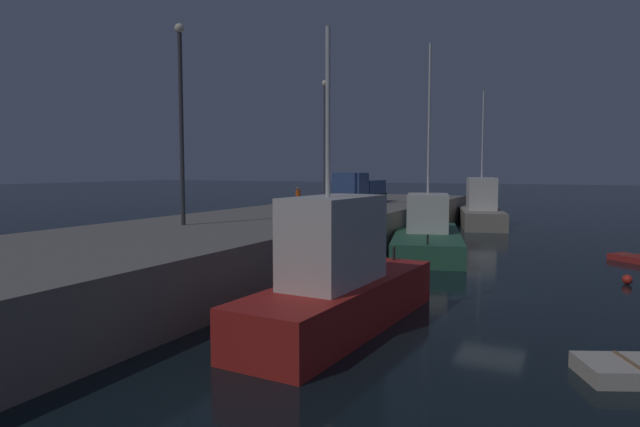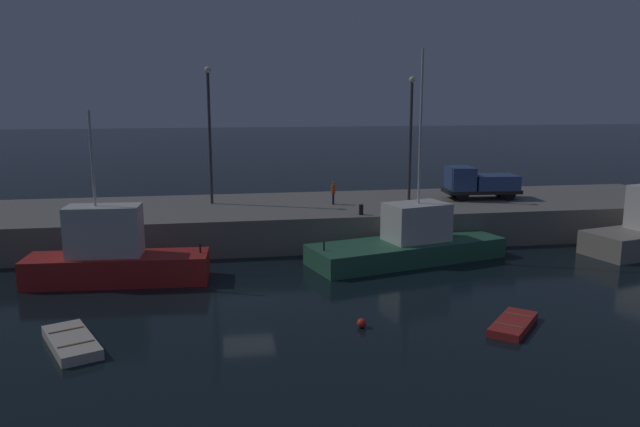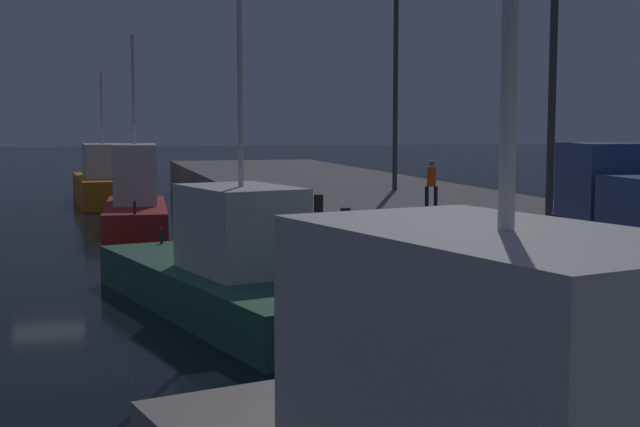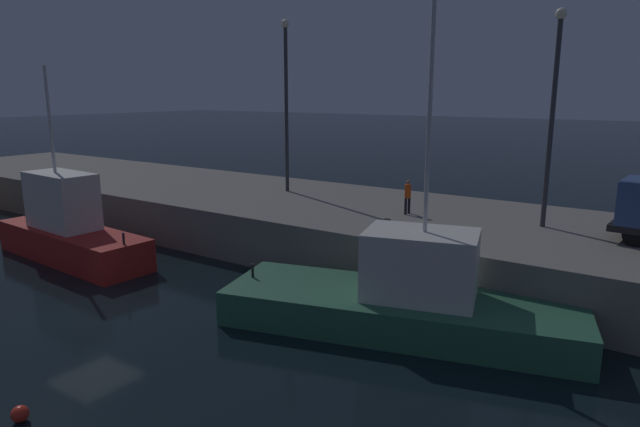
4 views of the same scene
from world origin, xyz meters
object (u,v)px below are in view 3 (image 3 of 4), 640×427
bollard_central (345,217)px  lamp_post_west (396,60)px  lamp_post_east (554,34)px  fishing_boat_white (103,182)px  bollard_west (318,205)px  fishing_boat_orange (136,205)px  dockworker (431,182)px  fishing_trawler_red (233,273)px

bollard_central → lamp_post_west: bearing=154.8°
lamp_post_west → lamp_post_east: bearing=-2.9°
fishing_boat_white → bollard_west: bearing=10.3°
fishing_boat_orange → lamp_post_east: size_ratio=1.09×
lamp_post_west → dockworker: lamp_post_west is taller
fishing_boat_orange → lamp_post_east: bearing=26.7°
bollard_central → bollard_west: bearing=-179.4°
bollard_west → bollard_central: bollard_west is taller
lamp_post_east → bollard_west: size_ratio=13.29×
fishing_boat_white → fishing_boat_orange: size_ratio=1.18×
lamp_post_east → bollard_west: lamp_post_east is taller
fishing_boat_white → bollard_central: bearing=9.5°
fishing_boat_white → dockworker: 31.92m
lamp_post_east → bollard_central: (-1.96, -4.91, -4.74)m
lamp_post_west → dockworker: (8.19, -1.68, -4.41)m
dockworker → bollard_west: size_ratio=2.41×
lamp_post_east → bollard_central: 7.10m
lamp_post_west → dockworker: 9.45m
fishing_boat_white → lamp_post_west: (22.18, 11.33, 6.23)m
fishing_boat_white → lamp_post_west: size_ratio=1.20×
fishing_trawler_red → fishing_boat_white: (-33.62, -2.76, 0.27)m
fishing_trawler_red → lamp_post_east: bearing=72.7°
fishing_boat_white → lamp_post_east: bearing=16.4°
lamp_post_west → bollard_west: size_ratio=14.20×
lamp_post_east → bollard_west: 8.25m
fishing_trawler_red → dockworker: fishing_trawler_red is taller
fishing_boat_white → dockworker: fishing_boat_white is taller
lamp_post_east → dockworker: size_ratio=5.51×
lamp_post_west → bollard_west: (9.21, -5.65, -4.98)m
bollard_west → lamp_post_west: bearing=148.5°
bollard_central → fishing_boat_white: bearing=-170.5°
lamp_post_west → bollard_central: size_ratio=18.14×
lamp_post_west → lamp_post_east: lamp_post_west is taller
fishing_trawler_red → fishing_boat_orange: size_ratio=1.31×
dockworker → bollard_west: (1.02, -3.97, -0.57)m
lamp_post_east → lamp_post_west: bearing=177.1°
lamp_post_west → dockworker: bearing=-11.6°
fishing_trawler_red → fishing_boat_orange: 16.56m
fishing_boat_white → bollard_west: (31.39, 5.68, 1.25)m
fishing_boat_orange → dockworker: size_ratio=5.99×
bollard_west → bollard_central: size_ratio=1.28×
bollard_central → lamp_post_east: bearing=68.3°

